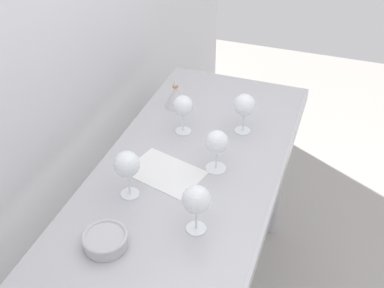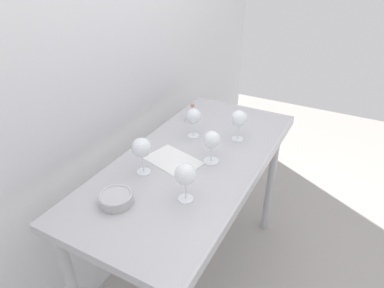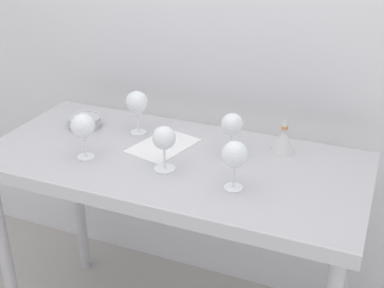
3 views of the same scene
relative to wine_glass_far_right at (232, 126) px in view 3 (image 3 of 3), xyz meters
name	(u,v)px [view 3 (image 3 of 3)]	position (x,y,z in m)	size (l,w,h in m)	color
back_wall	(221,20)	(-0.19, 0.39, 0.28)	(3.80, 0.04, 2.60)	silver
steel_counter	(173,182)	(-0.19, -0.10, -0.22)	(1.40, 0.65, 0.90)	#B2B2B7
wine_glass_far_right	(232,126)	(0.00, 0.00, 0.00)	(0.08, 0.08, 0.16)	white
wine_glass_near_center	(164,139)	(-0.18, -0.19, 0.00)	(0.08, 0.08, 0.16)	white
wine_glass_far_left	(137,103)	(-0.41, 0.04, 0.01)	(0.09, 0.09, 0.18)	white
wine_glass_near_right	(235,155)	(0.08, -0.22, 0.00)	(0.09, 0.09, 0.17)	white
wine_glass_near_left	(83,127)	(-0.48, -0.22, 0.00)	(0.09, 0.09, 0.17)	white
tasting_sheet_upper	(163,145)	(-0.26, -0.03, -0.12)	(0.18, 0.26, 0.00)	white
tasting_bowl	(85,121)	(-0.64, 0.01, -0.09)	(0.14, 0.14, 0.05)	beige
decanter_funnel	(284,140)	(0.17, 0.10, -0.07)	(0.10, 0.10, 0.14)	silver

